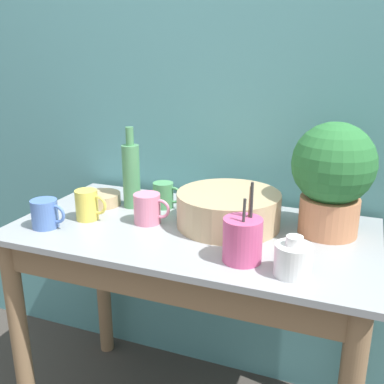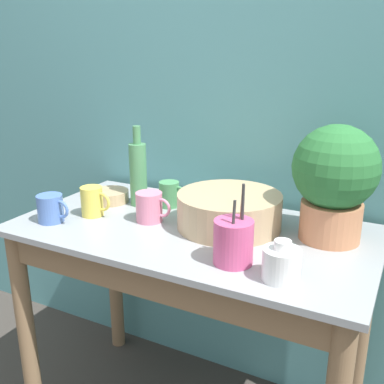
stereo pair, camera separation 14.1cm
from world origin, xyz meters
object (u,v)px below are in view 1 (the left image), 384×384
(bowl_small_tan, at_px, (101,199))
(bowl_wash_large, at_px, (228,209))
(mug_blue, at_px, (45,214))
(bottle_tall, at_px, (131,174))
(potted_plant, at_px, (333,174))
(mug_green, at_px, (164,195))
(utensil_cup, at_px, (243,240))
(mug_yellow, at_px, (88,205))
(bottle_short, at_px, (293,259))
(mug_pink, at_px, (148,208))

(bowl_small_tan, bearing_deg, bowl_wash_large, -3.02)
(bowl_wash_large, xyz_separation_m, mug_blue, (-0.54, -0.23, -0.01))
(bowl_wash_large, distance_m, bowl_small_tan, 0.50)
(bowl_wash_large, xyz_separation_m, bottle_tall, (-0.38, 0.05, 0.07))
(potted_plant, distance_m, bowl_wash_large, 0.34)
(mug_green, height_order, utensil_cup, utensil_cup)
(bowl_small_tan, distance_m, utensil_cup, 0.66)
(mug_yellow, relative_size, bowl_small_tan, 0.81)
(bottle_short, xyz_separation_m, mug_pink, (-0.50, 0.19, 0.01))
(bottle_short, distance_m, mug_green, 0.62)
(potted_plant, height_order, mug_green, potted_plant)
(bottle_short, bearing_deg, mug_blue, 177.65)
(bottle_short, bearing_deg, mug_pink, 159.64)
(bowl_wash_large, height_order, bowl_small_tan, bowl_wash_large)
(mug_green, distance_m, mug_pink, 0.16)
(potted_plant, distance_m, utensil_cup, 0.37)
(bowl_wash_large, distance_m, utensil_cup, 0.26)
(bottle_short, xyz_separation_m, bowl_small_tan, (-0.74, 0.29, -0.02))
(bowl_wash_large, relative_size, bowl_small_tan, 2.38)
(mug_yellow, distance_m, utensil_cup, 0.57)
(bowl_small_tan, bearing_deg, bottle_tall, 10.42)
(potted_plant, relative_size, bowl_small_tan, 2.48)
(mug_green, bearing_deg, mug_blue, -131.48)
(mug_green, distance_m, mug_yellow, 0.28)
(bottle_tall, relative_size, mug_green, 2.67)
(bottle_short, relative_size, utensil_cup, 0.48)
(bowl_wash_large, bearing_deg, bowl_small_tan, 176.98)
(bottle_tall, bearing_deg, mug_yellow, -114.78)
(mug_green, xyz_separation_m, bowl_small_tan, (-0.23, -0.06, -0.03))
(bowl_wash_large, xyz_separation_m, mug_pink, (-0.25, -0.07, -0.01))
(bottle_tall, relative_size, mug_yellow, 2.57)
(bottle_tall, distance_m, bottle_short, 0.70)
(potted_plant, height_order, utensil_cup, potted_plant)
(bowl_wash_large, distance_m, bottle_tall, 0.39)
(bottle_tall, height_order, mug_yellow, bottle_tall)
(mug_pink, height_order, utensil_cup, utensil_cup)
(mug_yellow, bearing_deg, potted_plant, 12.45)
(mug_pink, bearing_deg, potted_plant, 12.34)
(mug_blue, bearing_deg, mug_green, 48.52)
(bowl_wash_large, distance_m, mug_yellow, 0.47)
(utensil_cup, bearing_deg, bottle_tall, 150.21)
(bottle_tall, distance_m, mug_pink, 0.19)
(mug_pink, bearing_deg, mug_blue, -151.86)
(potted_plant, xyz_separation_m, mug_yellow, (-0.76, -0.17, -0.14))
(potted_plant, xyz_separation_m, bowl_wash_large, (-0.31, -0.05, -0.14))
(mug_blue, bearing_deg, bowl_small_tan, 79.66)
(mug_pink, relative_size, utensil_cup, 0.57)
(potted_plant, bearing_deg, bowl_wash_large, -171.03)
(potted_plant, height_order, mug_pink, potted_plant)
(mug_blue, distance_m, mug_pink, 0.33)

